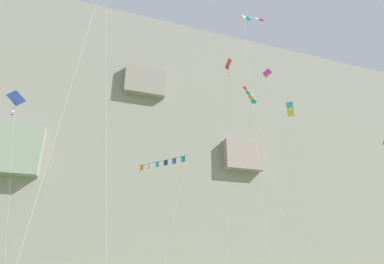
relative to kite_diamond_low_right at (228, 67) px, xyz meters
name	(u,v)px	position (x,y,z in m)	size (l,w,h in m)	color
cliff_face	(134,137)	(-7.62, 37.90, 1.83)	(180.00, 22.68, 57.83)	gray
kite_diamond_low_right	(228,67)	(0.00, 0.00, 0.00)	(2.81, 3.52, 28.84)	red
kite_banner_far_left	(162,166)	(-10.23, -4.06, -16.77)	(3.97, 5.42, 10.83)	black
kite_windsock_high_right	(251,97)	(6.16, 4.51, -1.60)	(5.18, 5.18, 25.96)	teal
kite_box_low_left	(291,109)	(12.05, 2.72, -3.67)	(2.40, 2.33, 24.46)	#38B2D1
kite_diamond_mid_center	(16,101)	(-27.30, 6.63, -6.88)	(4.20, 1.62, 21.79)	navy
kite_diamond_upper_left	(270,85)	(6.39, -0.62, -2.13)	(1.86, 4.06, 27.86)	#CC3399
kite_windsock_high_left	(248,20)	(-3.22, -11.66, -2.12)	(3.34, 2.89, 25.36)	white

